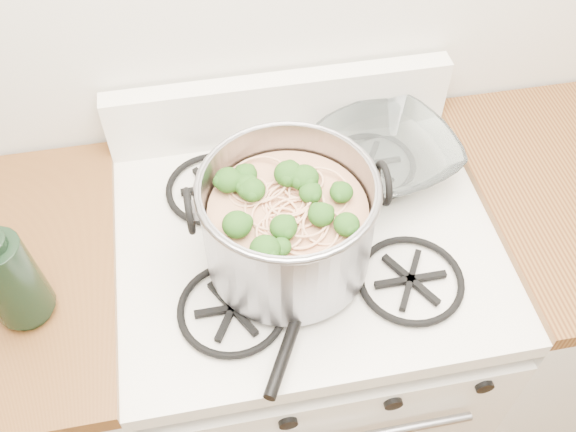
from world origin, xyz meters
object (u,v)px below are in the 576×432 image
at_px(gas_range, 303,345).
at_px(stock_pot, 288,225).
at_px(glass_bowl, 387,160).
at_px(bottle, 5,268).
at_px(spatula, 312,274).

relative_size(gas_range, stock_pot, 2.64).
distance_m(glass_bowl, bottle, 0.78).
distance_m(gas_range, bottle, 0.82).
relative_size(gas_range, glass_bowl, 8.19).
height_order(gas_range, stock_pot, stock_pot).
height_order(gas_range, spatula, spatula).
relative_size(spatula, glass_bowl, 2.75).
bearing_deg(stock_pot, gas_range, 49.49).
bearing_deg(gas_range, spatula, -97.08).
bearing_deg(bottle, stock_pot, -7.89).
bearing_deg(spatula, gas_range, 110.96).
xyz_separation_m(stock_pot, spatula, (0.04, -0.05, -0.09)).
xyz_separation_m(gas_range, stock_pot, (-0.05, -0.06, 0.59)).
xyz_separation_m(spatula, glass_bowl, (0.22, 0.26, 0.00)).
relative_size(spatula, bottle, 1.14).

